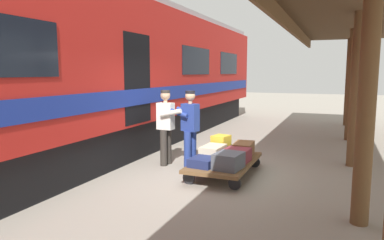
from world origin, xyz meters
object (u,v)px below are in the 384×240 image
Objects in this scene: suitcase_slate_roller at (229,161)px; suitcase_black_hardshell at (221,150)px; porter_by_door at (166,125)px; suitcase_yellow_case at (221,140)px; suitcase_navy_fabric at (203,162)px; suitcase_cream_canvas at (213,153)px; suitcase_burgundy_valise at (237,155)px; luggage_cart at (225,163)px; suitcase_brown_leather at (244,149)px; porter_in_overalls at (189,126)px; train_car at (83,74)px.

suitcase_black_hardshell is at bearing -66.31° from suitcase_slate_roller.
suitcase_black_hardshell is at bearing -167.04° from porter_by_door.
suitcase_slate_roller is at bearing 114.19° from suitcase_yellow_case.
suitcase_yellow_case reaches higher than suitcase_navy_fabric.
suitcase_cream_canvas is at bearing 90.00° from suitcase_black_hardshell.
suitcase_burgundy_valise reaches higher than suitcase_black_hardshell.
luggage_cart is at bearing -0.00° from suitcase_burgundy_valise.
suitcase_cream_canvas is at bearing -48.73° from suitcase_slate_roller.
suitcase_black_hardshell is (0.00, -1.14, 0.01)m from suitcase_navy_fabric.
suitcase_yellow_case reaches higher than suitcase_brown_leather.
porter_in_overalls is at bearing -36.89° from suitcase_slate_roller.
porter_in_overalls is (0.65, -0.30, 0.48)m from suitcase_cream_canvas.
porter_by_door is (1.47, -0.29, 0.66)m from luggage_cart.
suitcase_navy_fabric is at bearing 90.00° from suitcase_cream_canvas.
suitcase_brown_leather is at bearing -179.69° from suitcase_yellow_case.
porter_in_overalls reaches higher than suitcase_cream_canvas.
porter_by_door is (1.72, 0.28, 0.48)m from suitcase_brown_leather.
suitcase_black_hardshell is at bearing -48.73° from suitcase_burgundy_valise.
suitcase_yellow_case is (0.01, -1.14, 0.22)m from suitcase_navy_fabric.
suitcase_brown_leather is 1.70× the size of suitcase_yellow_case.
suitcase_navy_fabric is at bearing 90.54° from suitcase_yellow_case.
suitcase_brown_leather is 1.28m from porter_in_overalls.
suitcase_burgundy_valise is (-0.00, -0.57, -0.02)m from suitcase_slate_roller.
suitcase_black_hardshell is 0.76m from suitcase_burgundy_valise.
porter_in_overalls is at bearing -24.31° from suitcase_cream_canvas.
porter_by_door is at bearing -26.70° from suitcase_slate_roller.
suitcase_burgundy_valise is at bearing 170.35° from porter_by_door.
suitcase_cream_canvas is 0.37× the size of porter_by_door.
suitcase_navy_fabric is 1.25m from suitcase_brown_leather.
suitcase_yellow_case reaches higher than suitcase_burgundy_valise.
suitcase_slate_roller is 1.10× the size of suitcase_black_hardshell.
suitcase_yellow_case is 0.77m from porter_in_overalls.
suitcase_slate_roller is 1.09× the size of suitcase_navy_fabric.
suitcase_slate_roller is 1.14m from suitcase_brown_leather.
suitcase_brown_leather reaches higher than luggage_cart.
suitcase_brown_leather is 0.37× the size of porter_by_door.
train_car is at bearing -9.99° from suitcase_slate_roller.
suitcase_navy_fabric is (-3.32, 0.67, -1.67)m from train_car.
suitcase_navy_fabric is 1.40× the size of suitcase_yellow_case.
suitcase_burgundy_valise is at bearing 165.66° from porter_in_overalls.
porter_in_overalls and porter_by_door have the same top height.
porter_in_overalls is (0.65, -0.87, 0.54)m from suitcase_navy_fabric.
suitcase_brown_leather is at bearing -166.54° from porter_in_overalls.
suitcase_navy_fabric is 1.16m from suitcase_yellow_case.
suitcase_cream_canvas is 0.59m from suitcase_yellow_case.
porter_in_overalls is (1.16, -0.87, 0.47)m from suitcase_slate_roller.
suitcase_burgundy_valise is 0.32× the size of porter_by_door.
suitcase_cream_canvas is (0.50, 0.57, 0.00)m from suitcase_brown_leather.
suitcase_black_hardshell is at bearing -90.00° from suitcase_cream_canvas.
porter_in_overalls is (-2.67, -0.19, -1.14)m from train_car.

